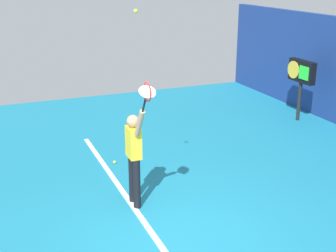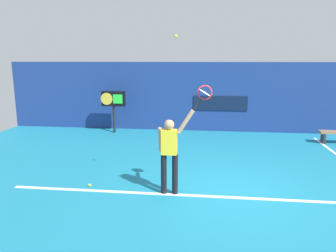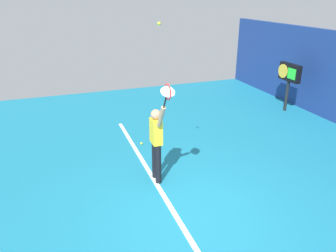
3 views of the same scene
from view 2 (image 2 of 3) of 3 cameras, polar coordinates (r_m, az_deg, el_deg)
The scene contains 9 objects.
ground_plane at distance 7.54m, azimuth 10.90°, elevation -11.50°, with size 18.00×18.00×0.00m, color teal.
back_wall at distance 13.42m, azimuth 9.29°, elevation 5.11°, with size 18.00×0.20×2.84m, color navy.
sponsor_banner_center at distance 13.33m, azimuth 9.28°, elevation 4.02°, with size 2.20×0.03×0.60m, color #0C1933.
court_baseline at distance 7.27m, azimuth 11.06°, elevation -12.37°, with size 10.00×0.10×0.01m, color white.
tennis_player at distance 7.01m, azimuth 0.29°, elevation -4.34°, with size 0.79×0.31×1.93m.
tennis_racket at distance 6.72m, azimuth 6.42°, elevation 5.68°, with size 0.47×0.27×0.60m.
tennis_ball at distance 6.77m, azimuth 1.41°, elevation 15.68°, with size 0.07×0.07×0.07m, color #CCE033.
scoreboard_clock at distance 13.12m, azimuth -9.72°, elevation 4.49°, with size 0.96×0.20×1.69m.
spare_ball at distance 7.92m, azimuth -13.79°, elevation -10.19°, with size 0.07×0.07×0.07m, color #CCE033.
Camera 2 is at (-0.58, -6.91, 2.97)m, focal length 34.24 mm.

